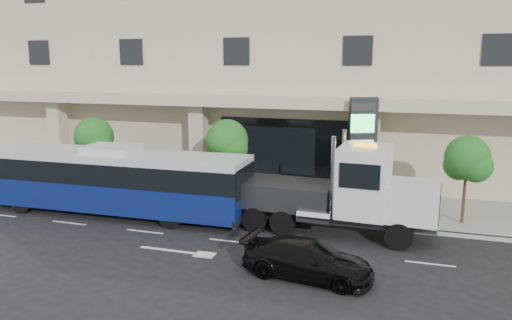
{
  "coord_description": "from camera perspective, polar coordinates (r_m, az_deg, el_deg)",
  "views": [
    {
      "loc": [
        7.03,
        -20.14,
        7.43
      ],
      "look_at": [
        0.07,
        2.0,
        2.83
      ],
      "focal_mm": 35.0,
      "sensor_mm": 36.0,
      "label": 1
    }
  ],
  "objects": [
    {
      "name": "sidewalk",
      "position": [
        27.13,
        1.76,
        -4.52
      ],
      "size": [
        120.0,
        6.0,
        0.15
      ],
      "primitive_type": "cube",
      "color": "gray",
      "rests_on": "ground"
    },
    {
      "name": "tree_left",
      "position": [
        29.52,
        -17.99,
        2.25
      ],
      "size": [
        2.27,
        2.2,
        4.22
      ],
      "color": "#422B19",
      "rests_on": "sidewalk"
    },
    {
      "name": "city_bus",
      "position": [
        25.39,
        -16.01,
        -2.15
      ],
      "size": [
        13.63,
        3.05,
        3.45
      ],
      "rotation": [
        0.0,
        0.0,
        0.01
      ],
      "color": "black",
      "rests_on": "ground"
    },
    {
      "name": "black_sedan",
      "position": [
        17.78,
        5.91,
        -11.2
      ],
      "size": [
        4.8,
        2.43,
        1.34
      ],
      "primitive_type": "imported",
      "rotation": [
        0.0,
        0.0,
        1.45
      ],
      "color": "black",
      "rests_on": "ground"
    },
    {
      "name": "curb",
      "position": [
        24.37,
        -0.17,
        -6.35
      ],
      "size": [
        120.0,
        0.3,
        0.15
      ],
      "primitive_type": "cube",
      "color": "gray",
      "rests_on": "ground"
    },
    {
      "name": "tree_mid",
      "position": [
        25.73,
        -3.29,
        1.87
      ],
      "size": [
        2.28,
        2.2,
        4.38
      ],
      "color": "#422B19",
      "rests_on": "sidewalk"
    },
    {
      "name": "ground",
      "position": [
        22.59,
        -1.72,
        -7.99
      ],
      "size": [
        120.0,
        120.0,
        0.0
      ],
      "primitive_type": "plane",
      "color": "black",
      "rests_on": "ground"
    },
    {
      "name": "convention_center",
      "position": [
        36.34,
        6.47,
        15.16
      ],
      "size": [
        60.0,
        17.6,
        20.0
      ],
      "color": "#BBAA8C",
      "rests_on": "ground"
    },
    {
      "name": "tree_right",
      "position": [
        24.27,
        23.03,
        -0.12
      ],
      "size": [
        2.1,
        2.0,
        4.04
      ],
      "color": "#422B19",
      "rests_on": "sidewalk"
    },
    {
      "name": "tow_truck",
      "position": [
        21.87,
        9.94,
        -3.78
      ],
      "size": [
        9.83,
        2.92,
        4.46
      ],
      "rotation": [
        0.0,
        0.0,
        -0.06
      ],
      "color": "#2D3033",
      "rests_on": "ground"
    },
    {
      "name": "signage_pylon",
      "position": [
        25.93,
        12.02,
        1.04
      ],
      "size": [
        1.45,
        0.98,
        5.52
      ],
      "rotation": [
        0.0,
        0.0,
        0.38
      ],
      "color": "black",
      "rests_on": "sidewalk"
    }
  ]
}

